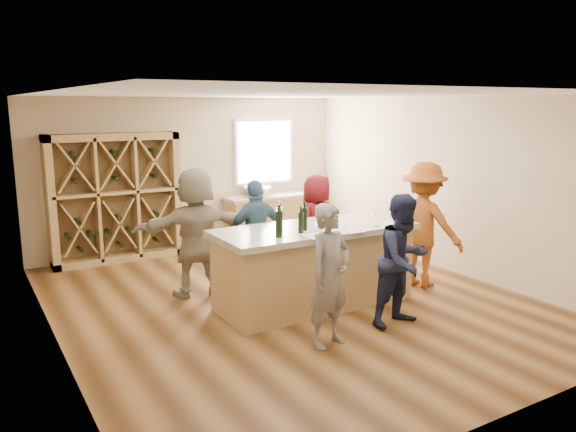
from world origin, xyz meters
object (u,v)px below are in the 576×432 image
wine_bottle_e (304,219)px  person_near_right (404,260)px  wine_bottle_c (280,220)px  tasting_counter_base (315,269)px  person_server (424,225)px  person_far_left (196,232)px  sink (257,191)px  person_far_right (317,226)px  wine_bottle_b (279,224)px  person_far_mid (257,234)px  wine_rack (116,198)px  wine_bottle_d (301,223)px  person_near_left (330,276)px

wine_bottle_e → person_near_right: 1.35m
wine_bottle_c → person_near_right: bearing=-43.6°
tasting_counter_base → person_near_right: (0.54, -1.14, 0.31)m
wine_bottle_c → person_server: 2.44m
person_near_right → person_far_left: size_ratio=0.89×
tasting_counter_base → wine_bottle_e: (-0.24, -0.11, 0.73)m
sink → person_far_right: 2.43m
sink → person_far_left: size_ratio=0.30×
wine_bottle_b → person_far_left: person_far_left is taller
person_near_right → person_far_mid: size_ratio=1.02×
wine_rack → sink: size_ratio=4.06×
person_server → person_far_left: (-3.05, 1.32, -0.01)m
wine_bottle_e → person_far_mid: size_ratio=0.18×
wine_bottle_b → person_near_right: (1.25, -0.86, -0.43)m
tasting_counter_base → wine_bottle_d: (-0.36, -0.22, 0.71)m
wine_bottle_e → person_server: bearing=-0.7°
tasting_counter_base → person_near_right: bearing=-64.7°
person_far_left → wine_bottle_e: bearing=133.5°
sink → wine_bottle_c: bearing=-113.6°
wine_bottle_b → person_near_left: person_near_left is taller
tasting_counter_base → person_far_left: (-1.21, 1.19, 0.42)m
wine_bottle_b → wine_bottle_c: size_ratio=1.03×
wine_bottle_c → person_near_left: size_ratio=0.20×
person_near_left → sink: bearing=57.3°
wine_bottle_d → person_far_mid: 1.34m
wine_rack → person_far_left: 2.44m
wine_rack → person_near_right: size_ratio=1.35×
wine_rack → wine_bottle_b: size_ratio=6.61×
person_far_left → person_far_right: bearing=-176.5°
wine_bottle_b → person_server: (2.56, 0.15, -0.32)m
wine_bottle_b → person_far_left: bearing=108.7°
wine_bottle_b → person_far_right: 2.06m
wine_bottle_d → wine_bottle_e: size_ratio=0.90×
wine_rack → wine_bottle_d: bearing=-70.3°
wine_bottle_b → person_far_mid: bearing=73.5°
sink → wine_bottle_c: (-1.56, -3.57, 0.23)m
wine_bottle_c → person_far_mid: (0.26, 1.13, -0.44)m
person_near_left → person_far_right: person_near_left is taller
wine_bottle_e → sink: bearing=71.4°
wine_bottle_d → person_far_right: (1.13, 1.31, -0.41)m
person_far_right → sink: bearing=-116.9°
wine_bottle_d → person_far_mid: bearing=88.0°
tasting_counter_base → person_far_left: 1.75m
sink → person_far_mid: (-1.30, -2.44, -0.21)m
wine_bottle_c → wine_bottle_d: 0.27m
tasting_counter_base → person_near_left: (-0.58, -1.18, 0.31)m
sink → wine_bottle_b: wine_bottle_b is taller
person_far_right → person_far_left: person_far_left is taller
wine_bottle_d → person_server: 2.22m
wine_rack → person_server: 5.14m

